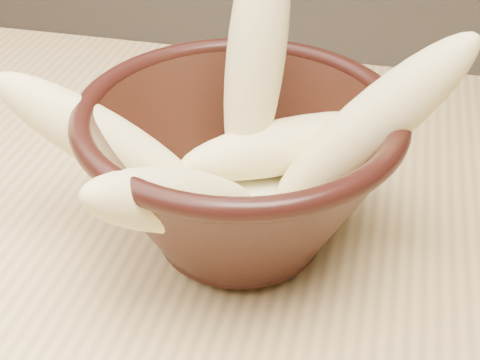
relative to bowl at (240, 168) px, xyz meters
name	(u,v)px	position (x,y,z in m)	size (l,w,h in m)	color
bowl	(240,168)	(0.00, 0.00, 0.00)	(0.23, 0.23, 0.13)	black
milk_puddle	(240,202)	(0.00, 0.00, -0.03)	(0.13, 0.13, 0.02)	#EEE9BF
banana_upright	(256,54)	(0.00, 0.04, 0.07)	(0.04, 0.04, 0.20)	#EFD98D
banana_left	(104,141)	(-0.09, -0.02, 0.02)	(0.04, 0.04, 0.17)	#EFD98D
banana_right	(369,127)	(0.09, 0.01, 0.04)	(0.04, 0.04, 0.18)	#EFD98D
banana_across	(289,146)	(0.03, 0.03, 0.00)	(0.04, 0.04, 0.17)	#EFD98D
banana_front	(178,201)	(-0.03, -0.07, 0.01)	(0.04, 0.04, 0.15)	#EFD98D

